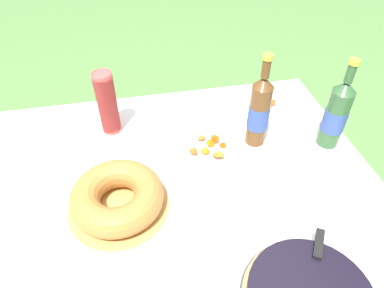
{
  "coord_description": "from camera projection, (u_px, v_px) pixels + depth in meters",
  "views": [
    {
      "loc": [
        0.01,
        -0.67,
        1.63
      ],
      "look_at": [
        0.18,
        0.2,
        0.83
      ],
      "focal_mm": 32.0,
      "sensor_mm": 36.0,
      "label": 1
    }
  ],
  "objects": [
    {
      "name": "garden_table",
      "position": [
        149.0,
        221.0,
        1.11
      ],
      "size": [
        1.55,
        1.23,
        0.77
      ],
      "color": "#A87A47",
      "rests_on": "ground_plane"
    },
    {
      "name": "tablecloth",
      "position": [
        148.0,
        211.0,
        1.07
      ],
      "size": [
        1.56,
        1.24,
        0.1
      ],
      "color": "white",
      "rests_on": "garden_table"
    },
    {
      "name": "serving_knife",
      "position": [
        314.0,
        282.0,
        0.82
      ],
      "size": [
        0.22,
        0.33,
        0.01
      ],
      "rotation": [
        0.0,
        0.0,
        4.15
      ],
      "color": "silver",
      "rests_on": "berry_tart"
    },
    {
      "name": "bundt_cake",
      "position": [
        117.0,
        197.0,
        1.03
      ],
      "size": [
        0.31,
        0.31,
        0.1
      ],
      "color": "tan",
      "rests_on": "tablecloth"
    },
    {
      "name": "cup_stack",
      "position": [
        107.0,
        103.0,
        1.26
      ],
      "size": [
        0.07,
        0.07,
        0.25
      ],
      "color": "#E04C47",
      "rests_on": "tablecloth"
    },
    {
      "name": "cider_bottle_green",
      "position": [
        336.0,
        114.0,
        1.2
      ],
      "size": [
        0.08,
        0.08,
        0.34
      ],
      "color": "#2D562D",
      "rests_on": "tablecloth"
    },
    {
      "name": "cider_bottle_amber",
      "position": [
        259.0,
        111.0,
        1.2
      ],
      "size": [
        0.08,
        0.08,
        0.36
      ],
      "color": "brown",
      "rests_on": "tablecloth"
    },
    {
      "name": "snack_plate_near",
      "position": [
        265.0,
        104.0,
        1.45
      ],
      "size": [
        0.21,
        0.21,
        0.06
      ],
      "color": "white",
      "rests_on": "tablecloth"
    },
    {
      "name": "snack_plate_right",
      "position": [
        208.0,
        149.0,
        1.24
      ],
      "size": [
        0.23,
        0.23,
        0.06
      ],
      "color": "white",
      "rests_on": "tablecloth"
    }
  ]
}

